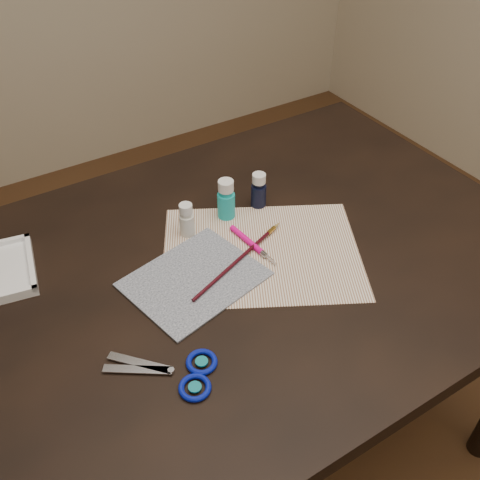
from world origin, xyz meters
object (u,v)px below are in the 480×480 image
canvas (194,279)px  scissors (159,373)px  paint_bottle_white (187,220)px  paint_bottle_navy (259,190)px  paper (261,252)px  paint_bottle_cyan (226,199)px

canvas → scissors: (-0.16, -0.17, 0.00)m
paint_bottle_white → scissors: size_ratio=0.38×
paint_bottle_navy → scissors: bearing=-142.3°
paper → scissors: (-0.32, -0.17, 0.00)m
scissors → paper: bearing=-118.0°
canvas → paper: bearing=-0.1°
canvas → scissors: scissors is taller
paper → paint_bottle_cyan: (0.00, 0.15, 0.05)m
paint_bottle_navy → paint_bottle_white: bearing=-178.0°
paper → paint_bottle_cyan: 0.15m
paint_bottle_cyan → scissors: (-0.32, -0.31, -0.04)m
paint_bottle_cyan → paint_bottle_white: bearing=-174.7°
paper → scissors: size_ratio=1.95×
canvas → paint_bottle_cyan: size_ratio=2.60×
paint_bottle_cyan → paint_bottle_navy: size_ratio=1.12×
canvas → paint_bottle_white: size_ratio=3.15×
canvas → paint_bottle_white: bearing=67.8°
canvas → paint_bottle_cyan: (0.16, 0.15, 0.05)m
paper → paint_bottle_navy: bearing=59.1°
paint_bottle_white → paint_bottle_cyan: size_ratio=0.82×
paint_bottle_cyan → scissors: size_ratio=0.46×
paper → paint_bottle_cyan: bearing=90.0°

